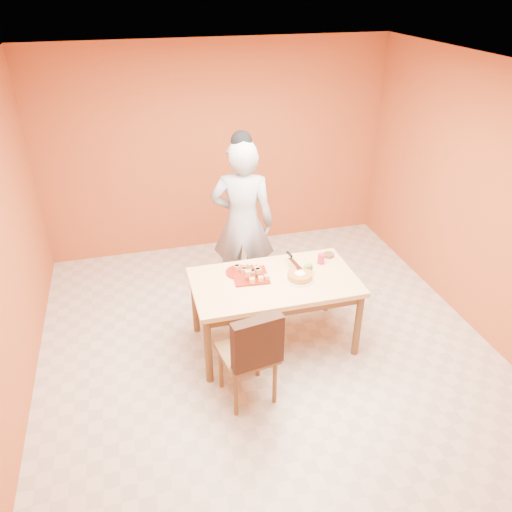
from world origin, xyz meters
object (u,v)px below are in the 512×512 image
object	(u,v)px
dining_table	(274,288)
magenta_glass	(321,259)
egg_ornament	(308,268)
sponge_cake	(300,276)
person	(243,224)
dining_chair	(248,352)
red_dinner_plate	(239,272)
pastry_platter	(250,276)
checker_tin	(329,255)

from	to	relation	value
dining_table	magenta_glass	world-z (taller)	magenta_glass
egg_ornament	sponge_cake	bearing A→B (deg)	-152.34
dining_table	person	size ratio (longest dim) A/B	0.84
dining_chair	sponge_cake	bearing A→B (deg)	33.51
dining_chair	red_dinner_plate	xyz separation A→B (m)	(0.14, 0.89, 0.25)
dining_table	pastry_platter	size ratio (longest dim) A/B	4.74
dining_table	magenta_glass	xyz separation A→B (m)	(0.55, 0.18, 0.15)
dining_chair	checker_tin	bearing A→B (deg)	31.83
red_dinner_plate	dining_table	bearing A→B (deg)	-35.91
person	egg_ornament	size ratio (longest dim) A/B	15.53
dining_chair	person	distance (m)	1.67
person	red_dinner_plate	bearing A→B (deg)	91.22
dining_chair	magenta_glass	distance (m)	1.34
dining_chair	magenta_glass	bearing A→B (deg)	31.90
egg_ornament	dining_chair	bearing A→B (deg)	-147.58
pastry_platter	checker_tin	size ratio (longest dim) A/B	3.01
red_dinner_plate	pastry_platter	bearing A→B (deg)	-47.60
egg_ornament	magenta_glass	size ratio (longest dim) A/B	1.20
magenta_glass	dining_table	bearing A→B (deg)	-161.63
sponge_cake	person	bearing A→B (deg)	109.38
pastry_platter	sponge_cake	xyz separation A→B (m)	(0.45, -0.17, 0.03)
dining_table	red_dinner_plate	bearing A→B (deg)	144.09
dining_table	sponge_cake	world-z (taller)	sponge_cake
dining_table	checker_tin	size ratio (longest dim) A/B	14.27
red_dinner_plate	sponge_cake	bearing A→B (deg)	-26.50
egg_ornament	red_dinner_plate	bearing A→B (deg)	155.20
dining_table	checker_tin	bearing A→B (deg)	23.30
person	magenta_glass	world-z (taller)	person
red_dinner_plate	dining_chair	bearing A→B (deg)	-98.87
dining_table	person	distance (m)	0.95
dining_table	pastry_platter	distance (m)	0.26
dining_table	pastry_platter	xyz separation A→B (m)	(-0.21, 0.12, 0.10)
pastry_platter	red_dinner_plate	xyz separation A→B (m)	(-0.09, 0.10, -0.00)
pastry_platter	sponge_cake	bearing A→B (deg)	-20.72
dining_table	person	bearing A→B (deg)	96.07
pastry_platter	sponge_cake	world-z (taller)	sponge_cake
pastry_platter	person	bearing A→B (deg)	81.67
person	pastry_platter	size ratio (longest dim) A/B	5.64
person	pastry_platter	distance (m)	0.81
red_dinner_plate	egg_ornament	xyz separation A→B (m)	(0.66, -0.18, 0.05)
magenta_glass	checker_tin	bearing A→B (deg)	40.23
dining_table	red_dinner_plate	xyz separation A→B (m)	(-0.30, 0.22, 0.10)
person	sponge_cake	size ratio (longest dim) A/B	7.77
dining_table	egg_ornament	size ratio (longest dim) A/B	13.05
dining_chair	person	xyz separation A→B (m)	(0.34, 1.58, 0.44)
magenta_glass	pastry_platter	bearing A→B (deg)	-175.22
dining_table	egg_ornament	world-z (taller)	egg_ornament
magenta_glass	checker_tin	xyz separation A→B (m)	(0.13, 0.11, -0.03)
pastry_platter	magenta_glass	xyz separation A→B (m)	(0.76, 0.06, 0.04)
dining_chair	person	size ratio (longest dim) A/B	0.52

